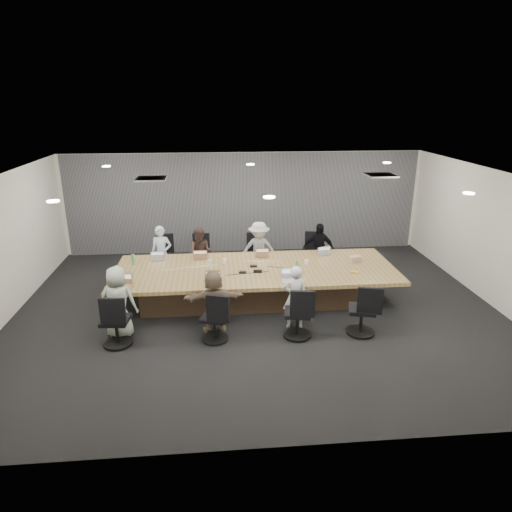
{
  "coord_description": "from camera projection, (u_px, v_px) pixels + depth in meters",
  "views": [
    {
      "loc": [
        -0.83,
        -8.63,
        4.21
      ],
      "look_at": [
        0.0,
        0.4,
        1.05
      ],
      "focal_mm": 32.0,
      "sensor_mm": 36.0,
      "label": 1
    }
  ],
  "objects": [
    {
      "name": "cup_white_far",
      "position": [
        224.0,
        261.0,
        10.08
      ],
      "size": [
        0.09,
        0.09,
        0.1
      ],
      "primitive_type": "cylinder",
      "rotation": [
        0.0,
        0.0,
        -0.09
      ],
      "color": "white",
      "rests_on": "conference_table"
    },
    {
      "name": "person_6",
      "position": [
        295.0,
        297.0,
        8.62
      ],
      "size": [
        0.48,
        0.32,
        1.27
      ],
      "primitive_type": "imported",
      "rotation": [
        0.0,
        0.0,
        3.09
      ],
      "color": "silver",
      "rests_on": "ground"
    },
    {
      "name": "person_3",
      "position": [
        318.0,
        249.0,
        11.24
      ],
      "size": [
        0.84,
        0.51,
        1.33
      ],
      "primitive_type": "imported",
      "rotation": [
        0.0,
        0.0,
        6.03
      ],
      "color": "black",
      "rests_on": "ground"
    },
    {
      "name": "laptop_4",
      "position": [
        123.0,
        287.0,
        8.82
      ],
      "size": [
        0.34,
        0.24,
        0.02
      ],
      "primitive_type": "cube",
      "rotation": [
        0.0,
        0.0,
        -0.05
      ],
      "color": "#8C6647",
      "rests_on": "conference_table"
    },
    {
      "name": "curtain",
      "position": [
        245.0,
        203.0,
        12.8
      ],
      "size": [
        9.8,
        0.04,
        2.8
      ],
      "primitive_type": "cube",
      "color": "slate",
      "rests_on": "ground"
    },
    {
      "name": "laptop_6",
      "position": [
        290.0,
        281.0,
        9.1
      ],
      "size": [
        0.34,
        0.23,
        0.02
      ],
      "primitive_type": "cube",
      "rotation": [
        0.0,
        0.0,
        0.02
      ],
      "color": "#B2B2B7",
      "rests_on": "conference_table"
    },
    {
      "name": "person_2",
      "position": [
        259.0,
        250.0,
        11.1
      ],
      "size": [
        0.91,
        0.54,
        1.4
      ],
      "primitive_type": "imported",
      "rotation": [
        0.0,
        0.0,
        6.26
      ],
      "color": "#9F9F9F",
      "rests_on": "ground"
    },
    {
      "name": "laptop_2",
      "position": [
        261.0,
        255.0,
        10.57
      ],
      "size": [
        0.31,
        0.22,
        0.02
      ],
      "primitive_type": "cube",
      "rotation": [
        0.0,
        0.0,
        3.08
      ],
      "color": "#8C6647",
      "rests_on": "conference_table"
    },
    {
      "name": "cup_white_near",
      "position": [
        306.0,
        262.0,
        10.0
      ],
      "size": [
        0.09,
        0.09,
        0.1
      ],
      "primitive_type": "cylinder",
      "rotation": [
        0.0,
        0.0,
        0.04
      ],
      "color": "white",
      "rests_on": "conference_table"
    },
    {
      "name": "mug_brown",
      "position": [
        127.0,
        276.0,
        9.24
      ],
      "size": [
        0.11,
        0.11,
        0.11
      ],
      "primitive_type": "cylinder",
      "rotation": [
        0.0,
        0.0,
        0.33
      ],
      "color": "brown",
      "rests_on": "conference_table"
    },
    {
      "name": "laptop_0",
      "position": [
        159.0,
        258.0,
        10.37
      ],
      "size": [
        0.31,
        0.22,
        0.02
      ],
      "primitive_type": "cube",
      "rotation": [
        0.0,
        0.0,
        3.18
      ],
      "color": "#B2B2B7",
      "rests_on": "conference_table"
    },
    {
      "name": "chair_7",
      "position": [
        362.0,
        313.0,
        8.47
      ],
      "size": [
        0.69,
        0.69,
        0.83
      ],
      "primitive_type": null,
      "rotation": [
        0.0,
        0.0,
        -0.26
      ],
      "color": "black",
      "rests_on": "ground"
    },
    {
      "name": "chair_4",
      "position": [
        116.0,
        324.0,
        8.08
      ],
      "size": [
        0.6,
        0.6,
        0.81
      ],
      "primitive_type": null,
      "rotation": [
        0.0,
        0.0,
        -0.1
      ],
      "color": "black",
      "rests_on": "ground"
    },
    {
      "name": "snack_packet",
      "position": [
        355.0,
        272.0,
        9.52
      ],
      "size": [
        0.19,
        0.18,
        0.04
      ],
      "primitive_type": "cube",
      "rotation": [
        0.0,
        0.0,
        -0.65
      ],
      "color": "gold",
      "rests_on": "conference_table"
    },
    {
      "name": "floor",
      "position": [
        258.0,
        309.0,
        9.58
      ],
      "size": [
        10.0,
        8.0,
        0.0
      ],
      "primitive_type": "cube",
      "color": "black",
      "rests_on": "ground"
    },
    {
      "name": "wall_back",
      "position": [
        244.0,
        203.0,
        12.87
      ],
      "size": [
        10.0,
        0.0,
        2.8
      ],
      "primitive_type": "cube",
      "rotation": [
        1.57,
        0.0,
        0.0
      ],
      "color": "beige",
      "rests_on": "ground"
    },
    {
      "name": "chair_3",
      "position": [
        315.0,
        256.0,
        11.67
      ],
      "size": [
        0.56,
        0.56,
        0.73
      ],
      "primitive_type": null,
      "rotation": [
        0.0,
        0.0,
        2.98
      ],
      "color": "black",
      "rests_on": "ground"
    },
    {
      "name": "mic_left",
      "position": [
        243.0,
        272.0,
        9.53
      ],
      "size": [
        0.17,
        0.14,
        0.03
      ],
      "primitive_type": "cube",
      "rotation": [
        0.0,
        0.0,
        -0.35
      ],
      "color": "black",
      "rests_on": "conference_table"
    },
    {
      "name": "person_4",
      "position": [
        118.0,
        302.0,
        8.32
      ],
      "size": [
        0.72,
        0.52,
        1.36
      ],
      "primitive_type": "imported",
      "rotation": [
        0.0,
        0.0,
        3.0
      ],
      "color": "#9CA898",
      "rests_on": "ground"
    },
    {
      "name": "conference_table",
      "position": [
        256.0,
        283.0,
        9.91
      ],
      "size": [
        6.0,
        2.2,
        0.74
      ],
      "color": "#4E3928",
      "rests_on": "ground"
    },
    {
      "name": "person_1",
      "position": [
        201.0,
        254.0,
        11.0
      ],
      "size": [
        0.67,
        0.55,
        1.29
      ],
      "primitive_type": "imported",
      "rotation": [
        0.0,
        0.0,
        6.18
      ],
      "color": "#392824",
      "rests_on": "ground"
    },
    {
      "name": "bottle_green_left",
      "position": [
        133.0,
        259.0,
        9.96
      ],
      "size": [
        0.09,
        0.09,
        0.24
      ],
      "primitive_type": "cylinder",
      "rotation": [
        0.0,
        0.0,
        -0.36
      ],
      "color": "#529B56",
      "rests_on": "conference_table"
    },
    {
      "name": "bottle_green_right",
      "position": [
        297.0,
        266.0,
        9.61
      ],
      "size": [
        0.07,
        0.07,
        0.22
      ],
      "primitive_type": "cylinder",
      "rotation": [
        0.0,
        0.0,
        -0.06
      ],
      "color": "#529B56",
      "rests_on": "conference_table"
    },
    {
      "name": "chair_6",
      "position": [
        298.0,
        317.0,
        8.37
      ],
      "size": [
        0.63,
        0.63,
        0.82
      ],
      "primitive_type": null,
      "rotation": [
        0.0,
        0.0,
        -0.15
      ],
      "color": "black",
      "rests_on": "ground"
    },
    {
      "name": "wall_front",
      "position": [
        290.0,
        351.0,
        5.35
      ],
      "size": [
        10.0,
        0.0,
        2.8
      ],
      "primitive_type": "cube",
      "rotation": [
        -1.57,
        0.0,
        0.0
      ],
      "color": "beige",
      "rests_on": "ground"
    },
    {
      "name": "chair_1",
      "position": [
        202.0,
        259.0,
        11.41
      ],
      "size": [
        0.55,
        0.55,
        0.78
      ],
      "primitive_type": null,
      "rotation": [
        0.0,
        0.0,
        3.1
      ],
      "color": "black",
      "rests_on": "ground"
    },
    {
      "name": "mic_right",
      "position": [
        254.0,
        266.0,
        9.88
      ],
      "size": [
        0.15,
        0.1,
        0.03
      ],
      "primitive_type": "cube",
      "rotation": [
        0.0,
        0.0,
        0.0
      ],
      "color": "black",
      "rests_on": "conference_table"
    },
    {
      "name": "person_5",
      "position": [
        214.0,
        301.0,
        8.49
      ],
      "size": [
        1.17,
        0.45,
        1.23
      ],
      "primitive_type": "imported",
      "rotation": [
        0.0,
        0.0,
        3.22
      ],
      "color": "brown",
      "rests_on": "ground"
    },
    {
      "name": "person_0",
      "position": [
        162.0,
        254.0,
        10.91
      ],
      "size": [
        0.5,
        0.34,
        1.35
      ],
      "primitive_type": "imported",
      "rotation": [
        0.0,
        0.0,
        6.25
      ],
      "color": "#AFC4D0",
      "rests_on": "ground"
    },
    {
      "name": "bottle_clear",
      "position": [
        210.0,
        264.0,
        9.76
      ],
      "size": [
        0.08,
        0.08,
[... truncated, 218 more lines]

